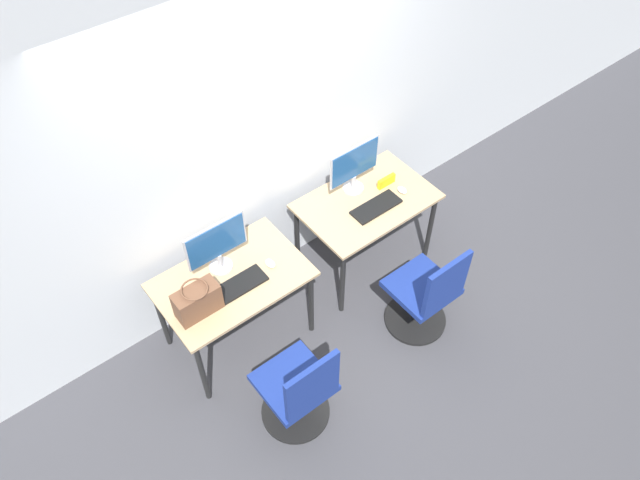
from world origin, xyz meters
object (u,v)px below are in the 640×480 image
keyboard_left (238,286)px  office_chair_right (425,297)px  keyboard_right (376,207)px  office_chair_left (299,393)px  mouse_right (402,190)px  handbag (197,301)px  mouse_left (270,263)px  monitor_right (354,166)px  monitor_left (217,245)px

keyboard_left → office_chair_right: office_chair_right is taller
keyboard_left → keyboard_right: bearing=-0.8°
office_chair_left → keyboard_right: bearing=29.3°
mouse_right → handbag: (-1.81, -0.00, 0.10)m
keyboard_right → office_chair_right: 0.76m
mouse_left → handbag: handbag is taller
monitor_right → keyboard_right: size_ratio=1.13×
mouse_right → handbag: bearing=-179.8°
keyboard_left → handbag: (-0.31, -0.01, 0.11)m
mouse_right → mouse_left: bearing=178.6°
keyboard_right → mouse_right: size_ratio=4.45×
keyboard_right → mouse_right: bearing=2.0°
office_chair_right → office_chair_left: bearing=-177.9°
monitor_right → keyboard_right: bearing=-90.0°
handbag → keyboard_left: bearing=2.5°
monitor_right → office_chair_right: bearing=-94.5°
office_chair_right → mouse_right: bearing=62.9°
monitor_right → office_chair_right: (-0.07, -0.94, -0.59)m
keyboard_right → handbag: bearing=179.8°
monitor_left → office_chair_right: monitor_left is taller
handbag → office_chair_left: bearing=-69.9°
monitor_left → mouse_left: 0.41m
monitor_left → keyboard_right: bearing=-11.0°
monitor_right → keyboard_left: bearing=-168.4°
mouse_right → office_chair_left: bearing=-154.9°
monitor_left → mouse_right: 1.53m
mouse_right → monitor_left: bearing=171.3°
office_chair_left → keyboard_right: size_ratio=2.23×
office_chair_left → monitor_left: bearing=87.2°
mouse_left → mouse_right: 1.22m
mouse_left → office_chair_right: 1.18m
monitor_left → office_chair_right: bearing=-38.2°
monitor_right → mouse_left: bearing=-166.4°
handbag → mouse_right: bearing=0.2°
monitor_left → keyboard_right: 1.27m
monitor_right → handbag: (-1.53, -0.26, -0.12)m
mouse_left → handbag: size_ratio=0.30×
monitor_right → office_chair_right: 1.11m
keyboard_right → office_chair_right: office_chair_right is taller
monitor_left → office_chair_left: (-0.05, -0.95, -0.59)m
mouse_left → keyboard_right: size_ratio=0.22×
office_chair_left → monitor_right: bearing=37.7°
office_chair_left → keyboard_left: bearing=86.4°
monitor_right → office_chair_right: size_ratio=0.51×
mouse_left → office_chair_left: bearing=-113.4°
keyboard_left → mouse_right: 1.50m
keyboard_left → office_chair_left: 0.82m
office_chair_left → office_chair_right: (1.20, 0.04, 0.00)m
office_chair_right → handbag: bearing=155.2°
keyboard_left → mouse_left: (0.28, 0.02, 0.01)m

